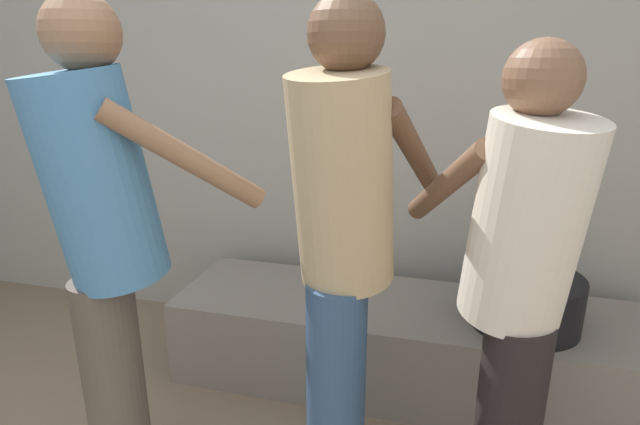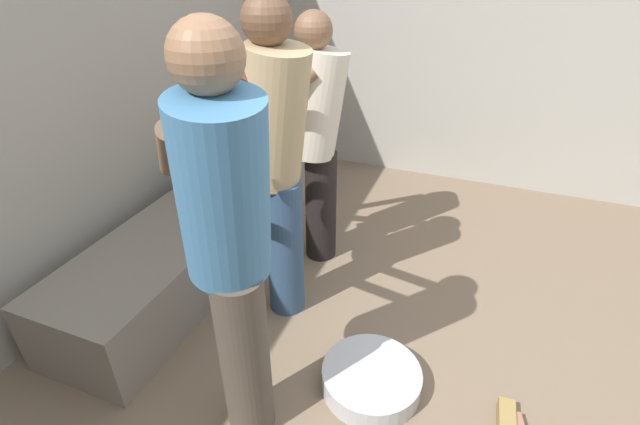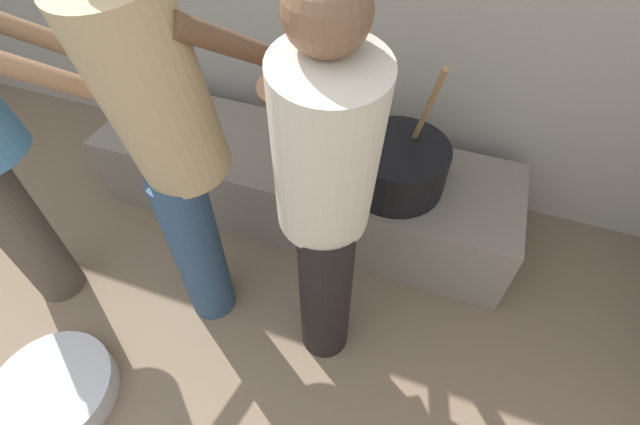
{
  "view_description": "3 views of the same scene",
  "coord_description": "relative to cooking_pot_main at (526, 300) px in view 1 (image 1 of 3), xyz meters",
  "views": [
    {
      "loc": [
        0.86,
        -0.36,
        1.49
      ],
      "look_at": [
        0.5,
        1.0,
        1.05
      ],
      "focal_mm": 28.43,
      "sensor_mm": 36.0,
      "label": 1
    },
    {
      "loc": [
        -1.26,
        0.16,
        1.81
      ],
      "look_at": [
        0.56,
        0.87,
        0.66
      ],
      "focal_mm": 25.33,
      "sensor_mm": 36.0,
      "label": 2
    },
    {
      "loc": [
        1.38,
        0.2,
        1.85
      ],
      "look_at": [
        1.04,
        1.16,
        0.71
      ],
      "focal_mm": 24.92,
      "sensor_mm": 36.0,
      "label": 3
    }
  ],
  "objects": [
    {
      "name": "block_enclosure_rear",
      "position": [
        -1.2,
        0.57,
        0.68
      ],
      "size": [
        5.62,
        0.2,
        2.39
      ],
      "primitive_type": "cube",
      "color": "#9E998E",
      "rests_on": "ground_plane"
    },
    {
      "name": "cook_in_blue_shirt",
      "position": [
        -1.38,
        -0.79,
        0.44
      ],
      "size": [
        0.72,
        0.7,
        1.66
      ],
      "color": "#4C4238",
      "rests_on": "ground_plane"
    },
    {
      "name": "hearth_ledge",
      "position": [
        -0.49,
        0.05,
        -0.31
      ],
      "size": [
        2.15,
        0.6,
        0.4
      ],
      "primitive_type": "cube",
      "color": "slate",
      "rests_on": "ground_plane"
    },
    {
      "name": "cook_in_cream_shirt",
      "position": [
        -0.13,
        -0.61,
        0.36
      ],
      "size": [
        0.59,
        0.72,
        1.54
      ],
      "color": "black",
      "rests_on": "ground_plane"
    },
    {
      "name": "cook_in_tan_shirt",
      "position": [
        -0.66,
        -0.61,
        0.44
      ],
      "size": [
        0.48,
        0.74,
        1.66
      ],
      "color": "navy",
      "rests_on": "ground_plane"
    },
    {
      "name": "cooking_pot_main",
      "position": [
        0.0,
        0.0,
        0.0
      ],
      "size": [
        0.45,
        0.45,
        0.67
      ],
      "color": "black",
      "rests_on": "hearth_ledge"
    }
  ]
}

